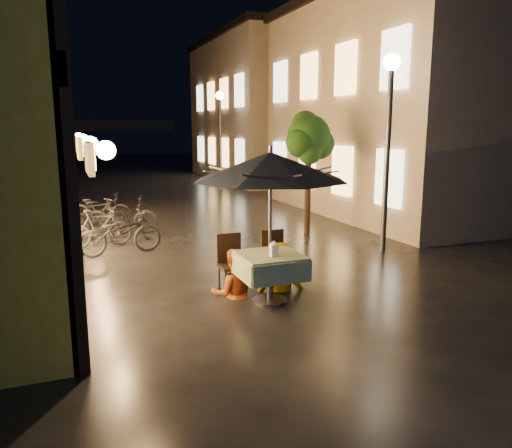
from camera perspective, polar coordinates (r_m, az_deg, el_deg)
name	(u,v)px	position (r m, az deg, el deg)	size (l,w,h in m)	color
ground	(301,296)	(8.30, 5.21, -8.23)	(90.00, 90.00, 0.00)	black
east_building_near	(421,106)	(17.44, 18.36, 12.71)	(7.30, 9.30, 6.80)	#B7A794
east_building_far	(278,109)	(27.34, 2.54, 12.97)	(7.30, 10.30, 7.30)	#B7A794
street_tree	(309,139)	(12.96, 6.09, 9.59)	(1.43, 1.20, 3.15)	black
streetlamp_near	(389,118)	(11.12, 14.97, 11.62)	(0.36, 0.36, 4.23)	#59595E
streetlamp_far	(220,123)	(21.99, -4.13, 11.49)	(0.36, 0.36, 4.23)	#59595E
cafe_table	(270,266)	(7.86, 1.60, -4.81)	(0.99, 0.99, 0.78)	#59595E
patio_umbrella	(270,166)	(7.58, 1.66, 6.60)	(2.41, 2.41, 2.46)	#59595E
cafe_chair_left	(231,260)	(8.40, -2.89, -4.12)	(0.42, 0.42, 0.97)	black
cafe_chair_right	(275,256)	(8.68, 2.14, -3.62)	(0.42, 0.42, 0.97)	black
table_lantern	(274,248)	(7.64, 2.05, -2.71)	(0.16, 0.16, 0.25)	white
person_orange	(233,250)	(8.14, -2.64, -2.98)	(0.74, 0.58, 1.53)	#BD561F
person_yellow	(280,244)	(8.42, 2.82, -2.29)	(1.03, 0.59, 1.59)	#D39300
bicycle_0	(120,233)	(11.17, -15.29, -1.05)	(0.62, 1.79, 0.94)	black
bicycle_1	(99,228)	(12.00, -17.49, -0.48)	(0.42, 1.47, 0.89)	black
bicycle_2	(122,215)	(13.37, -15.10, 0.95)	(0.64, 1.83, 0.96)	black
bicycle_3	(97,217)	(13.36, -17.70, 0.79)	(0.45, 1.59, 0.96)	black
bicycle_4	(100,209)	(14.86, -17.36, 1.69)	(0.60, 1.72, 0.90)	black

